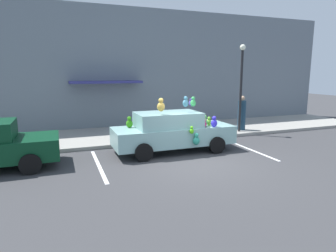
{
  "coord_description": "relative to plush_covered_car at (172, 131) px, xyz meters",
  "views": [
    {
      "loc": [
        -4.3,
        -8.47,
        3.04
      ],
      "look_at": [
        -0.21,
        2.32,
        0.9
      ],
      "focal_mm": 31.07,
      "sensor_mm": 36.0,
      "label": 1
    }
  ],
  "objects": [
    {
      "name": "ground_plane",
      "position": [
        0.26,
        -1.71,
        -0.8
      ],
      "size": [
        60.0,
        60.0,
        0.0
      ],
      "primitive_type": "plane",
      "color": "#38383A"
    },
    {
      "name": "storefront_building",
      "position": [
        0.24,
        5.43,
        2.39
      ],
      "size": [
        24.0,
        1.25,
        6.4
      ],
      "color": "slate",
      "rests_on": "ground"
    },
    {
      "name": "pedestrian_near_shopfront",
      "position": [
        4.6,
        2.08,
        0.14
      ],
      "size": [
        0.39,
        0.39,
        1.73
      ],
      "color": "navy",
      "rests_on": "sidewalk"
    },
    {
      "name": "parking_stripe_front",
      "position": [
        3.02,
        -0.71,
        -0.8
      ],
      "size": [
        0.12,
        3.6,
        0.01
      ],
      "primitive_type": "cube",
      "color": "silver",
      "rests_on": "ground"
    },
    {
      "name": "street_lamp_post",
      "position": [
        4.27,
        1.79,
        1.89
      ],
      "size": [
        0.28,
        0.28,
        4.18
      ],
      "color": "black",
      "rests_on": "sidewalk"
    },
    {
      "name": "teddy_bear_on_sidewalk",
      "position": [
        2.42,
        1.83,
        -0.32
      ],
      "size": [
        0.37,
        0.31,
        0.71
      ],
      "color": "beige",
      "rests_on": "sidewalk"
    },
    {
      "name": "sidewalk",
      "position": [
        0.26,
        3.29,
        -0.73
      ],
      "size": [
        24.0,
        4.0,
        0.15
      ],
      "primitive_type": "cube",
      "color": "gray",
      "rests_on": "ground"
    },
    {
      "name": "parking_stripe_rear",
      "position": [
        -2.92,
        -0.71,
        -0.8
      ],
      "size": [
        0.12,
        3.6,
        0.01
      ],
      "primitive_type": "cube",
      "color": "silver",
      "rests_on": "ground"
    },
    {
      "name": "plush_covered_car",
      "position": [
        0.0,
        0.0,
        0.0
      ],
      "size": [
        4.64,
        1.98,
        2.16
      ],
      "color": "#87B4B0",
      "rests_on": "ground"
    }
  ]
}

